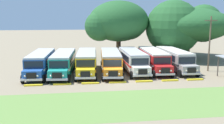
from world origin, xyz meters
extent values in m
plane|color=#84755B|center=(0.00, 0.00, 0.00)|extent=(220.00, 220.00, 0.00)
cube|color=olive|center=(0.00, -7.84, 0.00)|extent=(80.00, 8.00, 0.01)
cube|color=#23519E|center=(-9.38, 5.79, 1.55)|extent=(3.02, 9.33, 2.10)
cube|color=silver|center=(-9.38, 5.79, 1.38)|extent=(3.05, 9.35, 0.24)
cube|color=black|center=(-8.09, 6.01, 2.05)|extent=(0.50, 7.99, 0.80)
cube|color=black|center=(-10.63, 6.16, 2.05)|extent=(0.50, 7.99, 0.80)
cube|color=#B2B2B7|center=(-9.38, 5.79, 2.71)|extent=(2.93, 9.22, 0.22)
cube|color=#23519E|center=(-9.68, 0.49, 1.02)|extent=(2.28, 1.52, 1.05)
cube|color=black|center=(-9.72, -0.24, 1.05)|extent=(1.10, 0.16, 0.70)
cube|color=#B7B7BC|center=(-9.72, -0.28, 0.62)|extent=(2.41, 0.34, 0.24)
cube|color=black|center=(-9.64, 1.16, 2.05)|extent=(2.20, 0.19, 0.84)
cube|color=silver|center=(-9.12, 10.40, 1.45)|extent=(0.90, 0.11, 1.30)
sphere|color=#EAE5C6|center=(-9.03, -0.33, 1.05)|extent=(0.20, 0.20, 0.20)
sphere|color=#EAE5C6|center=(-10.42, -0.25, 1.05)|extent=(0.20, 0.20, 0.20)
cylinder|color=black|center=(-8.48, 0.53, 0.50)|extent=(0.34, 1.01, 1.00)
cylinder|color=black|center=(-10.87, 0.66, 0.50)|extent=(0.34, 1.01, 1.00)
cylinder|color=black|center=(-8.01, 8.71, 0.50)|extent=(0.34, 1.01, 1.00)
cylinder|color=black|center=(-10.41, 8.85, 0.50)|extent=(0.34, 1.01, 1.00)
cube|color=teal|center=(-6.41, 5.50, 1.55)|extent=(3.21, 9.37, 2.10)
cube|color=white|center=(-6.41, 5.50, 1.38)|extent=(3.24, 9.39, 0.24)
cube|color=black|center=(-5.12, 5.70, 2.05)|extent=(0.66, 7.98, 0.80)
cube|color=black|center=(-7.65, 5.90, 2.05)|extent=(0.66, 7.98, 0.80)
cube|color=#B2B2B7|center=(-6.41, 5.50, 2.71)|extent=(3.12, 9.26, 0.22)
cube|color=teal|center=(-6.82, 0.22, 1.02)|extent=(2.30, 1.57, 1.05)
cube|color=black|center=(-6.88, -0.52, 1.05)|extent=(1.10, 0.19, 0.70)
cube|color=#B7B7BC|center=(-6.88, -0.56, 0.62)|extent=(2.41, 0.39, 0.24)
cube|color=black|center=(-6.77, 0.88, 2.05)|extent=(2.20, 0.23, 0.84)
cube|color=white|center=(-6.05, 10.11, 1.45)|extent=(0.90, 0.13, 1.30)
sphere|color=#EAE5C6|center=(-6.18, -0.63, 1.05)|extent=(0.20, 0.20, 0.20)
sphere|color=#EAE5C6|center=(-7.58, -0.52, 1.05)|extent=(0.20, 0.20, 0.20)
cylinder|color=black|center=(-5.62, 0.22, 0.50)|extent=(0.36, 1.02, 1.00)
cylinder|color=black|center=(-8.01, 0.41, 0.50)|extent=(0.36, 1.02, 1.00)
cylinder|color=black|center=(-4.98, 8.40, 0.50)|extent=(0.36, 1.02, 1.00)
cylinder|color=black|center=(-7.37, 8.59, 0.50)|extent=(0.36, 1.02, 1.00)
cube|color=yellow|center=(-3.29, 5.78, 1.55)|extent=(3.13, 9.35, 2.10)
cube|color=black|center=(-3.29, 5.78, 1.38)|extent=(3.16, 9.37, 0.24)
cube|color=black|center=(-2.00, 5.99, 2.05)|extent=(0.59, 7.98, 0.80)
cube|color=black|center=(-4.53, 6.17, 2.05)|extent=(0.59, 7.98, 0.80)
cube|color=#B2B2B7|center=(-3.29, 5.78, 2.71)|extent=(3.04, 9.25, 0.22)
cube|color=yellow|center=(-3.65, 0.49, 1.02)|extent=(2.29, 1.55, 1.05)
cube|color=black|center=(-3.70, -0.25, 1.05)|extent=(1.10, 0.18, 0.70)
cube|color=#B7B7BC|center=(-3.71, -0.29, 0.62)|extent=(2.41, 0.36, 0.24)
cube|color=black|center=(-3.61, 1.16, 2.05)|extent=(2.20, 0.21, 0.84)
cube|color=black|center=(-2.97, 10.39, 1.45)|extent=(0.90, 0.12, 1.30)
sphere|color=#EAE5C6|center=(-3.01, -0.34, 1.05)|extent=(0.20, 0.20, 0.20)
sphere|color=#EAE5C6|center=(-4.40, -0.25, 1.05)|extent=(0.20, 0.20, 0.20)
cylinder|color=black|center=(-2.45, 0.51, 0.50)|extent=(0.35, 1.02, 1.00)
cylinder|color=black|center=(-4.84, 0.68, 0.50)|extent=(0.35, 1.02, 1.00)
cylinder|color=black|center=(-1.88, 8.69, 0.50)|extent=(0.35, 1.02, 1.00)
cylinder|color=black|center=(-4.28, 8.86, 0.50)|extent=(0.35, 1.02, 1.00)
cube|color=orange|center=(-0.01, 5.49, 1.55)|extent=(3.25, 9.38, 2.10)
cube|color=white|center=(-0.01, 5.49, 1.38)|extent=(3.28, 9.40, 0.24)
cube|color=black|center=(1.28, 5.68, 2.05)|extent=(0.70, 7.98, 0.80)
cube|color=black|center=(-1.25, 5.89, 2.05)|extent=(0.70, 7.98, 0.80)
cube|color=#B2B2B7|center=(-0.01, 5.49, 2.71)|extent=(3.16, 9.27, 0.22)
cube|color=orange|center=(-0.45, 0.21, 1.02)|extent=(2.31, 1.58, 1.05)
cube|color=black|center=(-0.51, -0.53, 1.05)|extent=(1.10, 0.19, 0.70)
cube|color=#B7B7BC|center=(-0.52, -0.57, 0.62)|extent=(2.41, 0.40, 0.24)
cube|color=black|center=(-0.40, 0.88, 2.05)|extent=(2.20, 0.24, 0.84)
cube|color=white|center=(0.37, 10.09, 1.45)|extent=(0.90, 0.13, 1.30)
sphere|color=#EAE5C6|center=(0.18, -0.64, 1.05)|extent=(0.20, 0.20, 0.20)
sphere|color=#EAE5C6|center=(-1.21, -0.52, 1.05)|extent=(0.20, 0.20, 0.20)
cylinder|color=black|center=(0.75, 0.21, 0.50)|extent=(0.36, 1.02, 1.00)
cylinder|color=black|center=(-1.64, 0.41, 0.50)|extent=(0.36, 1.02, 1.00)
cylinder|color=black|center=(1.43, 8.38, 0.50)|extent=(0.36, 1.02, 1.00)
cylinder|color=black|center=(-0.96, 8.58, 0.50)|extent=(0.36, 1.02, 1.00)
cube|color=silver|center=(3.17, 6.13, 1.55)|extent=(2.52, 9.21, 2.10)
cube|color=red|center=(3.17, 6.13, 1.38)|extent=(2.55, 9.23, 0.24)
cube|color=black|center=(4.44, 6.42, 2.05)|extent=(0.06, 8.00, 0.80)
cube|color=black|center=(1.90, 6.43, 2.05)|extent=(0.06, 8.00, 0.80)
cube|color=#B2B2B7|center=(3.17, 6.13, 2.71)|extent=(2.44, 9.11, 0.22)
cube|color=silver|center=(3.16, 0.83, 1.02)|extent=(2.20, 1.41, 1.05)
cube|color=black|center=(3.16, 0.09, 1.05)|extent=(1.10, 0.10, 0.70)
cube|color=#B7B7BC|center=(3.16, 0.05, 0.62)|extent=(2.40, 0.21, 0.24)
cube|color=black|center=(3.16, 1.50, 2.05)|extent=(2.20, 0.07, 0.84)
cube|color=red|center=(3.18, 10.75, 1.45)|extent=(0.90, 0.06, 1.30)
sphere|color=#EAE5C6|center=(3.86, 0.03, 1.05)|extent=(0.20, 0.20, 0.20)
sphere|color=#EAE5C6|center=(2.46, 0.04, 1.05)|extent=(0.20, 0.20, 0.20)
cylinder|color=black|center=(4.36, 0.92, 0.50)|extent=(0.28, 1.00, 1.00)
cylinder|color=black|center=(1.96, 0.93, 0.50)|extent=(0.28, 1.00, 1.00)
cylinder|color=black|center=(4.38, 9.12, 0.50)|extent=(0.28, 1.00, 1.00)
cylinder|color=black|center=(1.98, 9.13, 0.50)|extent=(0.28, 1.00, 1.00)
cube|color=red|center=(6.24, 6.35, 1.55)|extent=(2.80, 9.28, 2.10)
cube|color=white|center=(6.24, 6.35, 1.38)|extent=(2.83, 9.30, 0.24)
cube|color=black|center=(7.52, 6.61, 2.05)|extent=(0.30, 8.00, 0.80)
cube|color=black|center=(4.98, 6.69, 2.05)|extent=(0.30, 8.00, 0.80)
cube|color=beige|center=(6.24, 6.35, 2.71)|extent=(2.71, 9.17, 0.22)
cube|color=red|center=(6.07, 1.05, 1.02)|extent=(2.24, 1.47, 1.05)
cube|color=black|center=(6.05, 0.31, 1.05)|extent=(1.10, 0.14, 0.70)
cube|color=#B7B7BC|center=(6.05, 0.27, 0.62)|extent=(2.41, 0.28, 0.24)
cube|color=black|center=(6.09, 1.72, 2.05)|extent=(2.20, 0.13, 0.84)
cube|color=white|center=(6.39, 10.96, 1.45)|extent=(0.90, 0.09, 1.30)
sphere|color=#EAE5C6|center=(6.75, 0.24, 1.05)|extent=(0.20, 0.20, 0.20)
sphere|color=#EAE5C6|center=(5.35, 0.28, 1.05)|extent=(0.20, 0.20, 0.20)
cylinder|color=black|center=(7.27, 1.11, 0.50)|extent=(0.31, 1.01, 1.00)
cylinder|color=black|center=(4.88, 1.19, 0.50)|extent=(0.31, 1.01, 1.00)
cylinder|color=black|center=(7.54, 9.31, 0.50)|extent=(0.31, 1.01, 1.00)
cylinder|color=black|center=(5.14, 9.38, 0.50)|extent=(0.31, 1.01, 1.00)
cube|color=#9E9993|center=(9.28, 6.20, 1.55)|extent=(2.60, 9.23, 2.10)
cube|color=#282828|center=(9.28, 6.20, 1.38)|extent=(2.63, 9.25, 0.24)
cube|color=black|center=(10.55, 6.51, 2.05)|extent=(0.13, 8.00, 0.80)
cube|color=black|center=(8.01, 6.48, 2.05)|extent=(0.13, 8.00, 0.80)
cube|color=beige|center=(9.28, 6.20, 2.71)|extent=(2.52, 9.13, 0.22)
cube|color=#9E9993|center=(9.34, 0.90, 1.02)|extent=(2.22, 1.42, 1.05)
cube|color=black|center=(9.35, 0.16, 1.05)|extent=(1.10, 0.11, 0.70)
cube|color=#B7B7BC|center=(9.35, 0.12, 0.62)|extent=(2.40, 0.23, 0.24)
cube|color=black|center=(9.34, 1.57, 2.05)|extent=(2.20, 0.08, 0.84)
cube|color=#282828|center=(9.23, 10.82, 1.45)|extent=(0.90, 0.07, 1.30)
sphere|color=#EAE5C6|center=(10.05, 0.12, 1.05)|extent=(0.20, 0.20, 0.20)
sphere|color=#EAE5C6|center=(8.65, 0.10, 1.05)|extent=(0.20, 0.20, 0.20)
cylinder|color=black|center=(10.54, 1.01, 0.50)|extent=(0.29, 1.00, 1.00)
cylinder|color=black|center=(8.14, 0.99, 0.50)|extent=(0.29, 1.00, 1.00)
cylinder|color=black|center=(10.45, 9.21, 0.50)|extent=(0.29, 1.00, 1.00)
cylinder|color=black|center=(8.05, 9.19, 0.50)|extent=(0.29, 1.00, 1.00)
cube|color=yellow|center=(-9.49, -0.61, 0.07)|extent=(2.00, 0.36, 0.15)
cube|color=yellow|center=(-6.33, -0.61, 0.07)|extent=(2.00, 0.36, 0.15)
cube|color=yellow|center=(-3.16, -0.61, 0.07)|extent=(2.00, 0.36, 0.15)
cube|color=yellow|center=(0.00, -0.61, 0.07)|extent=(2.00, 0.36, 0.15)
cube|color=yellow|center=(3.16, -0.61, 0.07)|extent=(2.00, 0.36, 0.15)
cube|color=yellow|center=(6.33, -0.61, 0.07)|extent=(2.00, 0.36, 0.15)
cube|color=yellow|center=(9.49, -0.61, 0.07)|extent=(2.00, 0.36, 0.15)
cylinder|color=brown|center=(2.63, 15.09, 2.05)|extent=(0.79, 0.79, 4.11)
ellipsoid|color=#235628|center=(2.63, 15.09, 6.71)|extent=(10.24, 9.46, 6.95)
sphere|color=#235628|center=(4.82, 16.01, 6.06)|extent=(5.25, 5.25, 5.25)
sphere|color=#235628|center=(-0.73, 14.05, 5.92)|extent=(4.98, 4.98, 4.98)
sphere|color=#235628|center=(2.63, 18.03, 6.64)|extent=(5.51, 5.51, 5.51)
cylinder|color=brown|center=(15.32, 14.97, 1.90)|extent=(0.70, 0.70, 3.81)
ellipsoid|color=#235628|center=(15.32, 14.97, 6.06)|extent=(14.55, 14.07, 5.99)
sphere|color=#235628|center=(18.66, 16.38, 6.21)|extent=(6.93, 6.93, 6.93)
sphere|color=#235628|center=(12.01, 13.94, 5.62)|extent=(9.45, 9.45, 9.45)
sphere|color=#235628|center=(15.32, 19.22, 6.44)|extent=(7.34, 7.34, 7.34)
cylinder|color=brown|center=(13.58, 4.08, 3.80)|extent=(0.20, 0.20, 7.61)
cube|color=brown|center=(13.58, 4.08, 7.01)|extent=(1.80, 0.12, 0.12)
cylinder|color=brown|center=(13.25, 0.97, 1.30)|extent=(0.14, 0.14, 2.60)
camera|label=1|loc=(-4.63, -29.66, 7.79)|focal=41.94mm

